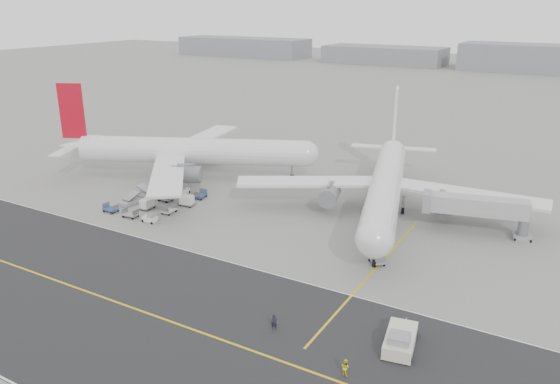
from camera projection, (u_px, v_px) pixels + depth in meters
The scene contains 11 objects.
ground at pixel (176, 240), 83.80m from camera, with size 700.00×700.00×0.00m, color gray.
taxiway at pixel (112, 300), 66.71m from camera, with size 220.00×59.00×0.03m.
horizon_buildings at pixel (550, 73), 282.36m from camera, with size 520.00×28.00×28.00m, color gray, non-canonical shape.
airliner_a at pixel (186, 151), 112.79m from camera, with size 52.03×50.80×19.04m.
airliner_b at pixel (386, 184), 92.95m from camera, with size 50.66×51.75×18.31m.
pushback_tug at pixel (400, 340), 57.30m from camera, with size 4.03×8.30×2.34m.
jet_bridge at pixel (477, 208), 84.54m from camera, with size 16.75×6.85×6.26m.
gse_cluster at pixel (157, 205), 98.32m from camera, with size 17.25×21.20×1.98m, color #949398, non-canonical shape.
stray_dolly at pixel (377, 264), 76.15m from camera, with size 1.57×2.55×1.57m, color silver, non-canonical shape.
ground_crew_a at pixel (274, 322), 60.46m from camera, with size 0.71×0.47×1.94m, color black.
ground_crew_b at pixel (345, 367), 53.12m from camera, with size 0.86×0.67×1.77m, color yellow.
Camera 1 is at (52.15, -58.49, 34.50)m, focal length 35.00 mm.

